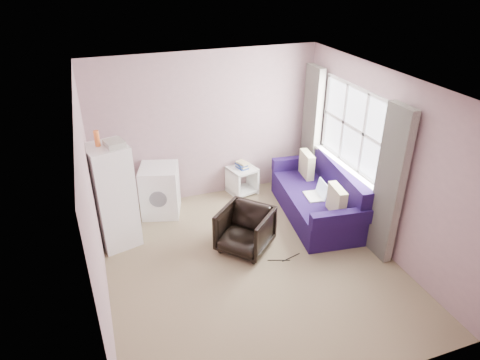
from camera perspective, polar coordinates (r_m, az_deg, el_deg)
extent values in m
cube|color=#917F5F|center=(6.02, 1.49, -11.16)|extent=(3.80, 4.20, 0.02)
cube|color=silver|center=(4.85, 1.87, 12.67)|extent=(3.80, 4.20, 0.02)
cube|color=#AD8990|center=(7.15, -4.47, 7.06)|extent=(3.80, 0.02, 2.50)
cube|color=#AD8990|center=(3.79, 13.61, -15.00)|extent=(3.80, 0.02, 2.50)
cube|color=#AD8990|center=(5.04, -19.12, -3.99)|extent=(0.02, 4.20, 2.50)
cube|color=#AD8990|center=(6.20, 18.38, 2.29)|extent=(0.02, 4.20, 2.50)
cube|color=white|center=(6.61, 15.00, 6.73)|extent=(0.01, 1.60, 1.20)
imported|color=black|center=(6.08, 0.67, -6.42)|extent=(0.93, 0.94, 0.70)
cube|color=white|center=(6.26, -16.61, -2.13)|extent=(0.65, 0.65, 1.55)
cube|color=slate|center=(6.42, -14.12, -3.01)|extent=(0.14, 0.48, 0.02)
cube|color=slate|center=(6.38, -15.19, 1.17)|extent=(0.02, 0.03, 0.44)
cube|color=white|center=(6.16, -14.54, 0.92)|extent=(0.10, 0.36, 0.53)
cylinder|color=orange|center=(5.91, -18.54, 5.27)|extent=(0.09, 0.09, 0.21)
cube|color=beige|center=(5.86, -16.41, 4.70)|extent=(0.29, 0.32, 0.08)
cube|color=white|center=(7.01, -10.60, -1.36)|extent=(0.72, 0.72, 0.83)
cube|color=slate|center=(6.82, -10.89, 1.38)|extent=(0.67, 0.66, 0.05)
cylinder|color=slate|center=(6.75, -10.87, -2.54)|extent=(0.27, 0.09, 0.27)
cube|color=white|center=(7.46, 0.28, 1.47)|extent=(0.54, 0.54, 0.04)
cube|color=white|center=(7.64, 0.27, -1.26)|extent=(0.54, 0.54, 0.04)
cube|color=white|center=(7.46, -1.00, -0.43)|extent=(0.15, 0.44, 0.49)
cube|color=white|center=(7.66, 1.51, 0.37)|extent=(0.15, 0.44, 0.49)
cube|color=#234395|center=(7.44, 0.28, 1.70)|extent=(0.20, 0.24, 0.03)
cube|color=beige|center=(7.43, 0.35, 1.93)|extent=(0.21, 0.25, 0.03)
cube|color=#234395|center=(7.41, 0.20, 2.10)|extent=(0.18, 0.24, 0.03)
cube|color=beige|center=(7.40, 0.36, 2.31)|extent=(0.21, 0.25, 0.03)
cube|color=#21104C|center=(7.00, 9.98, -3.24)|extent=(1.13, 2.00, 0.42)
cube|color=#21104C|center=(6.92, 13.00, 0.27)|extent=(0.42, 1.91, 0.47)
cube|color=#21104C|center=(6.13, 13.35, -5.00)|extent=(0.91, 0.26, 0.21)
cube|color=#21104C|center=(7.60, 7.66, 2.30)|extent=(0.91, 0.26, 0.21)
cube|color=beige|center=(6.33, 12.75, -2.68)|extent=(0.18, 0.44, 0.42)
cube|color=beige|center=(7.32, 8.89, 2.07)|extent=(0.18, 0.44, 0.42)
cube|color=white|center=(6.78, 9.79, -2.15)|extent=(0.28, 0.38, 0.02)
cube|color=silver|center=(6.77, 10.91, -1.14)|extent=(0.11, 0.35, 0.23)
cube|color=white|center=(6.82, 13.88, 1.73)|extent=(0.14, 1.70, 0.04)
cube|color=white|center=(6.83, 14.26, 2.02)|extent=(0.02, 1.68, 0.05)
cube|color=white|center=(6.60, 14.87, 6.71)|extent=(0.02, 1.68, 0.05)
cube|color=white|center=(6.42, 15.52, 11.70)|extent=(0.02, 1.68, 0.05)
cube|color=white|center=(6.01, 18.98, 4.00)|extent=(0.02, 0.05, 1.20)
cube|color=white|center=(6.40, 16.16, 5.86)|extent=(0.02, 0.05, 1.20)
cube|color=white|center=(6.80, 13.65, 7.50)|extent=(0.02, 0.05, 1.20)
cube|color=white|center=(7.23, 11.41, 8.94)|extent=(0.02, 0.05, 1.20)
cube|color=beige|center=(5.93, 19.29, -0.70)|extent=(0.12, 0.46, 2.18)
cube|color=beige|center=(7.55, 9.48, 6.69)|extent=(0.12, 0.46, 2.18)
cylinder|color=black|center=(6.15, 6.82, -10.20)|extent=(0.31, 0.09, 0.01)
cylinder|color=black|center=(6.08, 5.20, -10.60)|extent=(0.30, 0.12, 0.01)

